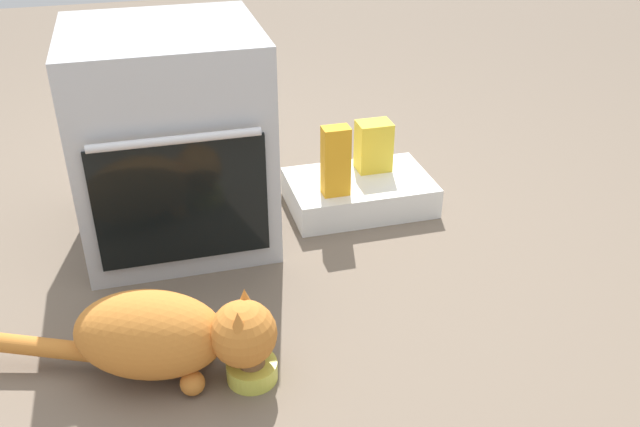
{
  "coord_description": "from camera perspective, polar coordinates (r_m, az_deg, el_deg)",
  "views": [
    {
      "loc": [
        -0.15,
        -1.56,
        1.21
      ],
      "look_at": [
        0.29,
        0.05,
        0.25
      ],
      "focal_mm": 38.53,
      "sensor_mm": 36.0,
      "label": 1
    }
  ],
  "objects": [
    {
      "name": "food_bowl",
      "position": [
        1.75,
        -5.67,
        -12.72
      ],
      "size": [
        0.13,
        0.13,
        0.08
      ],
      "color": "#D1D14C",
      "rests_on": "ground"
    },
    {
      "name": "juice_carton",
      "position": [
        2.27,
        1.31,
        4.37
      ],
      "size": [
        0.09,
        0.06,
        0.24
      ],
      "primitive_type": "cube",
      "color": "orange",
      "rests_on": "pantry_cabinet"
    },
    {
      "name": "snack_bag",
      "position": [
        2.46,
        4.47,
        5.61
      ],
      "size": [
        0.12,
        0.09,
        0.18
      ],
      "primitive_type": "cube",
      "color": "yellow",
      "rests_on": "pantry_cabinet"
    },
    {
      "name": "cat",
      "position": [
        1.73,
        -12.69,
        -9.79
      ],
      "size": [
        0.75,
        0.34,
        0.24
      ],
      "rotation": [
        0.0,
        0.0,
        -0.34
      ],
      "color": "#C6752D",
      "rests_on": "ground"
    },
    {
      "name": "pantry_cabinet",
      "position": [
        2.45,
        3.27,
        1.77
      ],
      "size": [
        0.5,
        0.32,
        0.11
      ],
      "primitive_type": "cube",
      "color": "white",
      "rests_on": "ground"
    },
    {
      "name": "oven",
      "position": [
        2.21,
        -12.26,
        6.16
      ],
      "size": [
        0.58,
        0.6,
        0.69
      ],
      "color": "#B7BABF",
      "rests_on": "ground"
    },
    {
      "name": "ground",
      "position": [
        1.97,
        -7.79,
        -8.12
      ],
      "size": [
        8.0,
        8.0,
        0.0
      ],
      "primitive_type": "plane",
      "color": "#6B5B4C"
    }
  ]
}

